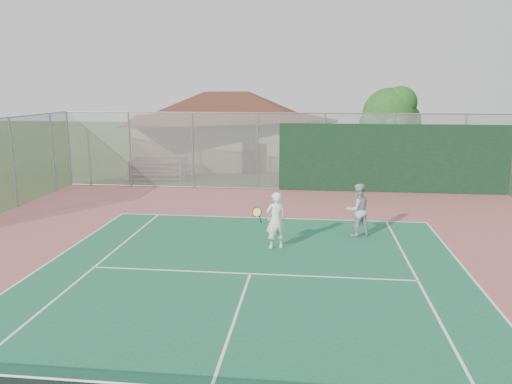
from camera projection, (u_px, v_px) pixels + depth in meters
back_fence at (326, 155)px, 22.28m from camera, size 20.08×0.11×3.53m
side_fence_left at (13, 163)px, 19.26m from camera, size 0.08×9.00×3.50m
clubhouse at (228, 121)px, 30.30m from camera, size 13.70×10.96×5.17m
bleachers at (158, 169)px, 25.40m from camera, size 2.88×1.82×1.05m
tree at (390, 116)px, 26.76m from camera, size 3.36×3.18×4.69m
player_white_front at (275, 221)px, 14.42m from camera, size 1.08×0.79×1.67m
player_grey_back at (357, 211)px, 15.64m from camera, size 1.01×0.92×1.67m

